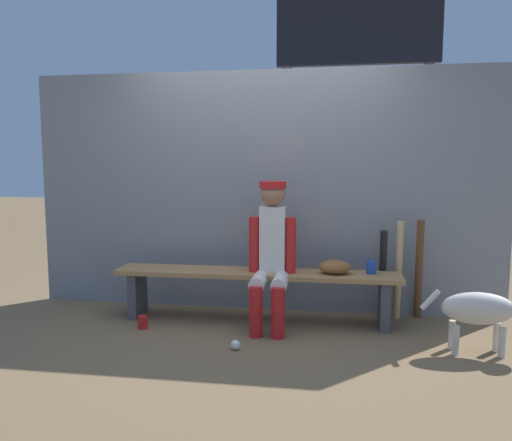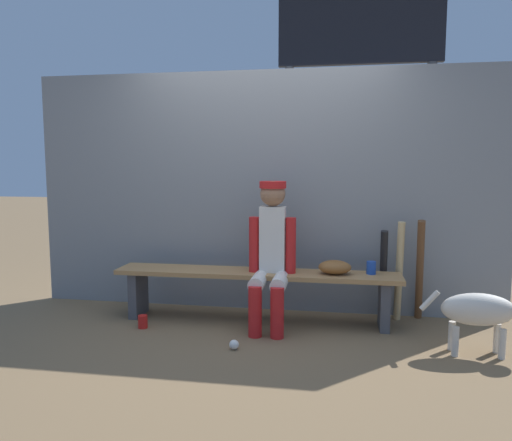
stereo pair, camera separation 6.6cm
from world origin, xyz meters
TOP-DOWN VIEW (x-y plane):
  - ground_plane at (0.00, 0.00)m, footprint 30.00×30.00m
  - chainlink_fence at (0.00, 0.41)m, footprint 4.47×0.03m
  - dugout_bench at (0.00, 0.00)m, footprint 2.51×0.36m
  - player_seated at (0.15, -0.11)m, footprint 0.41×0.55m
  - baseball_glove at (0.69, 0.00)m, footprint 0.28×0.20m
  - bat_aluminum_black at (1.11, 0.23)m, footprint 0.08×0.21m
  - bat_wood_natural at (1.25, 0.24)m, footprint 0.08×0.14m
  - bat_wood_dark at (1.42, 0.24)m, footprint 0.11×0.29m
  - baseball at (-0.05, -0.69)m, footprint 0.07×0.07m
  - cup_on_ground at (-0.93, -0.34)m, footprint 0.08×0.08m
  - cup_on_bench at (0.99, 0.05)m, footprint 0.08×0.08m
  - scoreboard at (0.96, 1.42)m, footprint 2.03×0.27m
  - dog at (1.78, -0.48)m, footprint 0.84×0.20m

SIDE VIEW (x-z plane):
  - ground_plane at x=0.00m, z-range 0.00..0.00m
  - baseball at x=-0.05m, z-range 0.00..0.07m
  - cup_on_ground at x=-0.93m, z-range 0.00..0.11m
  - dog at x=1.78m, z-range 0.09..0.58m
  - dugout_bench at x=0.00m, z-range 0.13..0.59m
  - bat_aluminum_black at x=1.11m, z-range 0.00..0.82m
  - bat_wood_natural at x=1.25m, z-range 0.00..0.90m
  - bat_wood_dark at x=1.42m, z-range 0.00..0.92m
  - cup_on_bench at x=0.99m, z-range 0.46..0.57m
  - baseball_glove at x=0.69m, z-range 0.46..0.58m
  - player_seated at x=0.15m, z-range 0.05..1.30m
  - chainlink_fence at x=0.00m, z-range 0.00..2.26m
  - scoreboard at x=0.96m, z-range 0.67..4.13m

